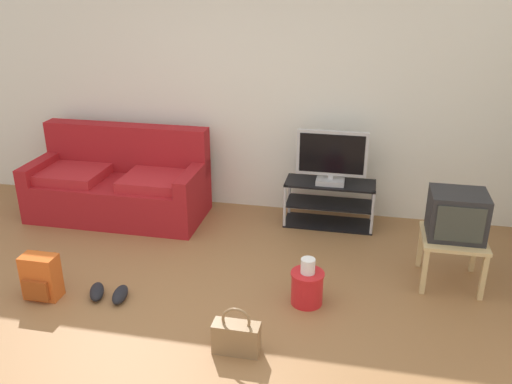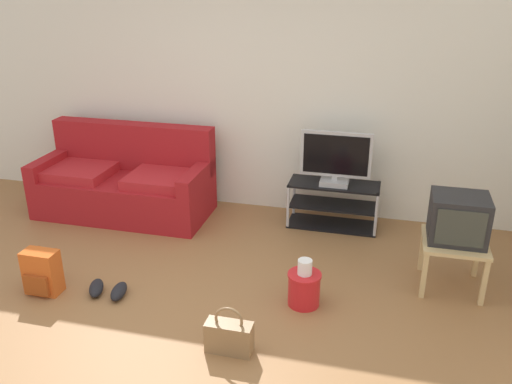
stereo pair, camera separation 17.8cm
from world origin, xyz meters
name	(u,v)px [view 1 (the left image)]	position (x,y,z in m)	size (l,w,h in m)	color
ground_plane	(167,336)	(0.00, 0.00, -0.01)	(9.00, 9.80, 0.02)	olive
wall_back	(242,84)	(0.00, 2.45, 1.35)	(9.00, 0.10, 2.70)	silver
couch	(120,185)	(-1.22, 1.90, 0.33)	(1.81, 0.82, 0.92)	maroon
tv_stand	(329,204)	(0.98, 2.09, 0.23)	(0.90, 0.36, 0.46)	black
flat_tv	(332,158)	(0.98, 2.07, 0.73)	(0.69, 0.22, 0.54)	#B2B2B7
side_table	(453,244)	(2.06, 1.17, 0.36)	(0.51, 0.51, 0.43)	tan
crt_tv	(457,215)	(2.06, 1.19, 0.62)	(0.44, 0.39, 0.38)	#232326
backpack	(41,277)	(-1.15, 0.27, 0.18)	(0.28, 0.23, 0.37)	#CC561E
handbag	(236,337)	(0.53, -0.07, 0.12)	(0.32, 0.13, 0.36)	olive
cleaning_bucket	(307,285)	(0.94, 0.62, 0.16)	(0.26, 0.26, 0.39)	red
sneakers_pair	(108,293)	(-0.63, 0.36, 0.04)	(0.38, 0.28, 0.09)	black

